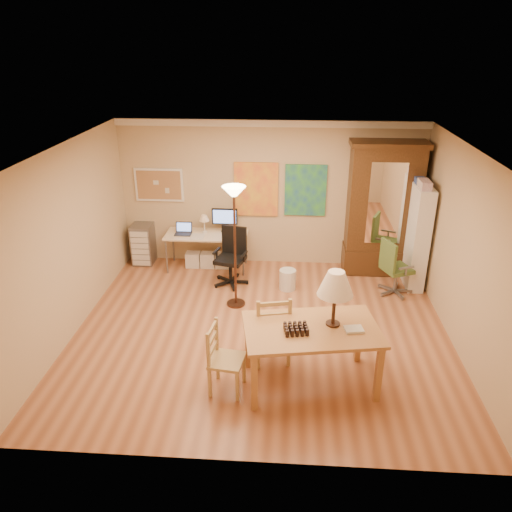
# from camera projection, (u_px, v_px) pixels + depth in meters

# --- Properties ---
(floor) EXTENTS (5.50, 5.50, 0.00)m
(floor) POSITION_uv_depth(u_px,v_px,m) (261.00, 331.00, 7.44)
(floor) COLOR brown
(floor) RESTS_ON ground
(crown_molding) EXTENTS (5.50, 0.08, 0.12)m
(crown_molding) POSITION_uv_depth(u_px,v_px,m) (271.00, 123.00, 8.61)
(crown_molding) COLOR white
(crown_molding) RESTS_ON floor
(corkboard) EXTENTS (0.90, 0.04, 0.62)m
(corkboard) POSITION_uv_depth(u_px,v_px,m) (159.00, 185.00, 9.21)
(corkboard) COLOR #A36F4C
(corkboard) RESTS_ON floor
(art_panel_left) EXTENTS (0.80, 0.04, 1.00)m
(art_panel_left) POSITION_uv_depth(u_px,v_px,m) (256.00, 189.00, 9.12)
(art_panel_left) COLOR yellow
(art_panel_left) RESTS_ON floor
(art_panel_right) EXTENTS (0.75, 0.04, 0.95)m
(art_panel_right) POSITION_uv_depth(u_px,v_px,m) (305.00, 190.00, 9.06)
(art_panel_right) COLOR #225C88
(art_panel_right) RESTS_ON floor
(dining_table) EXTENTS (1.76, 1.23, 1.53)m
(dining_table) POSITION_uv_depth(u_px,v_px,m) (320.00, 316.00, 5.97)
(dining_table) COLOR #9C5733
(dining_table) RESTS_ON floor
(ladder_chair_back) EXTENTS (0.55, 0.54, 1.01)m
(ladder_chair_back) POSITION_uv_depth(u_px,v_px,m) (272.00, 330.00, 6.58)
(ladder_chair_back) COLOR #9E8448
(ladder_chair_back) RESTS_ON floor
(ladder_chair_left) EXTENTS (0.45, 0.47, 0.90)m
(ladder_chair_left) POSITION_uv_depth(u_px,v_px,m) (224.00, 361.00, 6.06)
(ladder_chair_left) COLOR #9E8448
(ladder_chair_left) RESTS_ON floor
(torchiere_lamp) EXTENTS (0.36, 0.36, 1.99)m
(torchiere_lamp) POSITION_uv_depth(u_px,v_px,m) (234.00, 212.00, 7.52)
(torchiere_lamp) COLOR #402519
(torchiere_lamp) RESTS_ON floor
(computer_desk) EXTENTS (1.50, 0.66, 1.14)m
(computer_desk) POSITION_uv_depth(u_px,v_px,m) (209.00, 247.00, 9.31)
(computer_desk) COLOR beige
(computer_desk) RESTS_ON floor
(office_chair_black) EXTENTS (0.63, 0.63, 1.02)m
(office_chair_black) POSITION_uv_depth(u_px,v_px,m) (231.00, 269.00, 8.76)
(office_chair_black) COLOR black
(office_chair_black) RESTS_ON floor
(office_chair_green) EXTENTS (0.60, 0.60, 0.97)m
(office_chair_green) POSITION_uv_depth(u_px,v_px,m) (394.00, 279.00, 8.42)
(office_chair_green) COLOR slate
(office_chair_green) RESTS_ON floor
(drawer_cart) EXTENTS (0.38, 0.46, 0.77)m
(drawer_cart) POSITION_uv_depth(u_px,v_px,m) (143.00, 244.00, 9.52)
(drawer_cart) COLOR slate
(drawer_cart) RESTS_ON floor
(armoire) EXTENTS (1.31, 0.62, 2.41)m
(armoire) POSITION_uv_depth(u_px,v_px,m) (381.00, 217.00, 8.93)
(armoire) COLOR #33210E
(armoire) RESTS_ON floor
(bookshelf) EXTENTS (0.27, 0.71, 1.79)m
(bookshelf) POSITION_uv_depth(u_px,v_px,m) (417.00, 237.00, 8.47)
(bookshelf) COLOR white
(bookshelf) RESTS_ON floor
(wastebin) EXTENTS (0.29, 0.29, 0.36)m
(wastebin) POSITION_uv_depth(u_px,v_px,m) (288.00, 279.00, 8.59)
(wastebin) COLOR silver
(wastebin) RESTS_ON floor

